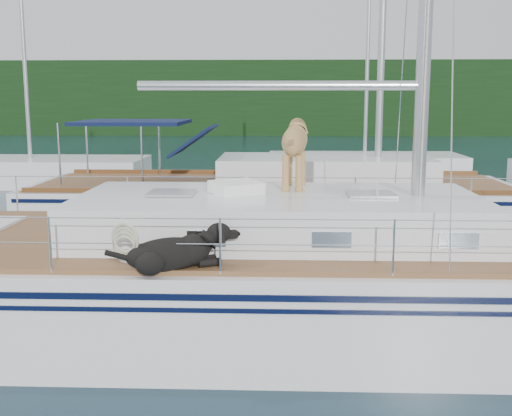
{
  "coord_description": "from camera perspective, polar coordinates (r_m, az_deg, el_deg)",
  "views": [
    {
      "loc": [
        0.82,
        -8.26,
        3.06
      ],
      "look_at": [
        0.5,
        0.2,
        1.6
      ],
      "focal_mm": 45.0,
      "sensor_mm": 36.0,
      "label": 1
    }
  ],
  "objects": [
    {
      "name": "bg_boat_west",
      "position": [
        24.08,
        -19.35,
        3.01
      ],
      "size": [
        8.0,
        3.0,
        11.65
      ],
      "color": "white",
      "rests_on": "ground"
    },
    {
      "name": "bg_boat_center",
      "position": [
        24.6,
        9.61,
        3.57
      ],
      "size": [
        7.2,
        3.0,
        11.65
      ],
      "color": "white",
      "rests_on": "ground"
    },
    {
      "name": "ground",
      "position": [
        8.84,
        -3.34,
        -10.47
      ],
      "size": [
        120.0,
        120.0,
        0.0
      ],
      "primitive_type": "plane",
      "color": "black",
      "rests_on": "ground"
    },
    {
      "name": "shore_bank",
      "position": [
        54.52,
        1.33,
        7.21
      ],
      "size": [
        92.0,
        1.0,
        1.2
      ],
      "primitive_type": "cube",
      "color": "#595147",
      "rests_on": "ground"
    },
    {
      "name": "main_sailboat",
      "position": [
        8.62,
        -2.75,
        -6.25
      ],
      "size": [
        12.0,
        4.03,
        14.01
      ],
      "color": "white",
      "rests_on": "ground"
    },
    {
      "name": "tree_line",
      "position": [
        53.26,
        1.32,
        9.74
      ],
      "size": [
        90.0,
        3.0,
        6.0
      ],
      "primitive_type": "cube",
      "color": "black",
      "rests_on": "ground"
    },
    {
      "name": "neighbor_sailboat",
      "position": [
        14.86,
        1.9,
        0.36
      ],
      "size": [
        11.0,
        3.5,
        13.3
      ],
      "color": "white",
      "rests_on": "ground"
    }
  ]
}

